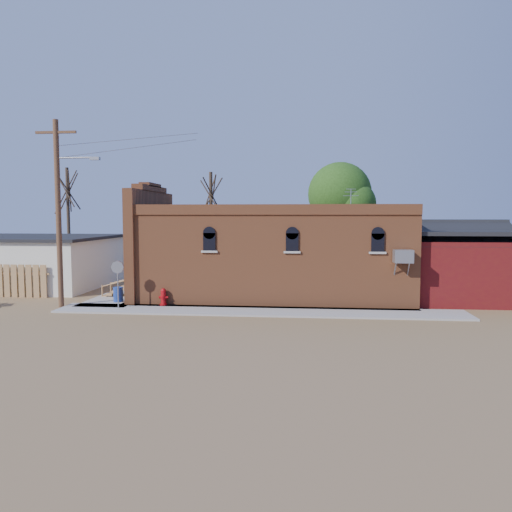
# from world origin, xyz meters

# --- Properties ---
(ground) EXTENTS (120.00, 120.00, 0.00)m
(ground) POSITION_xyz_m (0.00, 0.00, 0.00)
(ground) COLOR olive
(ground) RESTS_ON ground
(sidewalk_south) EXTENTS (19.00, 2.20, 0.08)m
(sidewalk_south) POSITION_xyz_m (1.50, 0.90, 0.04)
(sidewalk_south) COLOR #9E9991
(sidewalk_south) RESTS_ON ground
(sidewalk_west) EXTENTS (2.60, 10.00, 0.08)m
(sidewalk_west) POSITION_xyz_m (-6.30, 6.00, 0.04)
(sidewalk_west) COLOR #9E9991
(sidewalk_west) RESTS_ON ground
(brick_bar) EXTENTS (16.40, 7.97, 6.30)m
(brick_bar) POSITION_xyz_m (1.64, 5.49, 2.34)
(brick_bar) COLOR #A55932
(brick_bar) RESTS_ON ground
(red_shed) EXTENTS (5.40, 6.40, 4.30)m
(red_shed) POSITION_xyz_m (11.50, 5.50, 2.27)
(red_shed) COLOR #590F13
(red_shed) RESTS_ON ground
(wood_fence) EXTENTS (5.20, 0.10, 1.80)m
(wood_fence) POSITION_xyz_m (-12.80, 3.80, 0.90)
(wood_fence) COLOR #AC8A4E
(wood_fence) RESTS_ON ground
(utility_pole) EXTENTS (3.12, 0.26, 9.00)m
(utility_pole) POSITION_xyz_m (-8.14, 1.20, 4.77)
(utility_pole) COLOR #533A21
(utility_pole) RESTS_ON ground
(tree_bare_near) EXTENTS (2.80, 2.80, 7.65)m
(tree_bare_near) POSITION_xyz_m (-3.00, 13.00, 5.96)
(tree_bare_near) COLOR #453727
(tree_bare_near) RESTS_ON ground
(tree_bare_far) EXTENTS (2.80, 2.80, 8.16)m
(tree_bare_far) POSITION_xyz_m (-14.00, 14.00, 6.36)
(tree_bare_far) COLOR #453727
(tree_bare_far) RESTS_ON ground
(tree_leafy) EXTENTS (4.40, 4.40, 8.15)m
(tree_leafy) POSITION_xyz_m (6.00, 13.50, 5.93)
(tree_leafy) COLOR #453727
(tree_leafy) RESTS_ON ground
(fire_hydrant) EXTENTS (0.48, 0.46, 0.84)m
(fire_hydrant) POSITION_xyz_m (-3.27, 1.80, 0.49)
(fire_hydrant) COLOR #9F090D
(fire_hydrant) RESTS_ON sidewalk_south
(stop_sign) EXTENTS (0.61, 0.13, 2.25)m
(stop_sign) POSITION_xyz_m (-5.22, 0.93, 1.81)
(stop_sign) COLOR gray
(stop_sign) RESTS_ON sidewalk_south
(trash_barrel) EXTENTS (0.57, 0.57, 0.75)m
(trash_barrel) POSITION_xyz_m (-5.84, 2.54, 0.45)
(trash_barrel) COLOR navy
(trash_barrel) RESTS_ON sidewalk_west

